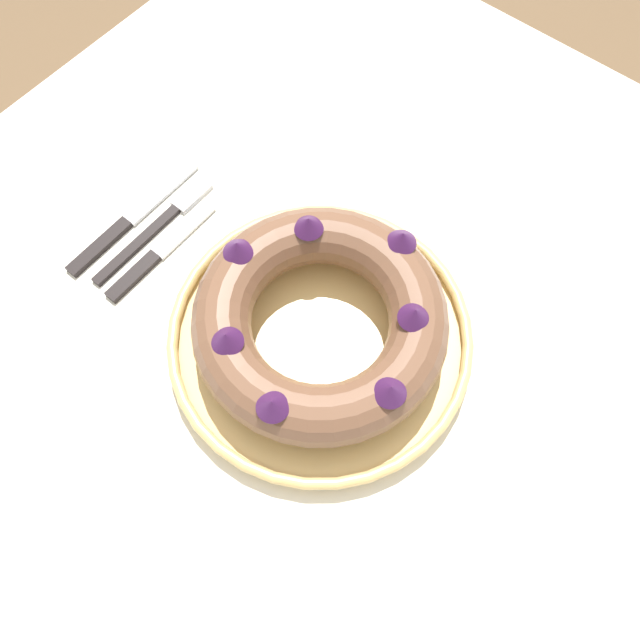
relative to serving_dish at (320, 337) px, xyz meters
name	(u,v)px	position (x,y,z in m)	size (l,w,h in m)	color
ground_plane	(319,486)	(0.02, -0.03, -0.77)	(8.00, 8.00, 0.00)	brown
dining_table	(318,395)	(0.02, -0.03, -0.11)	(1.11, 1.19, 0.76)	silver
serving_dish	(320,337)	(0.00, 0.00, 0.00)	(0.33, 0.33, 0.03)	tan
bundt_cake	(320,320)	(0.00, 0.00, 0.05)	(0.26, 0.27, 0.08)	brown
fork	(162,222)	(-0.25, 0.00, -0.01)	(0.02, 0.18, 0.01)	black
serving_knife	(126,223)	(-0.28, -0.03, -0.01)	(0.02, 0.20, 0.01)	black
cake_knife	(155,257)	(-0.22, -0.04, -0.01)	(0.02, 0.17, 0.01)	black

